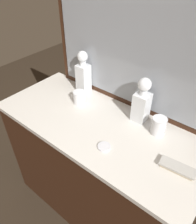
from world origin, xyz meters
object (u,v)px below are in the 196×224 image
(crystal_decanter_rear, at_px, (83,76))
(silver_brush_rear, at_px, (177,168))
(crystal_decanter_far_left, at_px, (142,104))
(porcelain_dish, at_px, (104,147))
(crystal_tumbler_left, at_px, (158,126))
(crystal_tumbler_far_right, at_px, (80,98))

(crystal_decanter_rear, xyz_separation_m, silver_brush_rear, (0.81, -0.24, -0.11))
(crystal_decanter_far_left, relative_size, porcelain_dish, 4.04)
(crystal_decanter_rear, distance_m, porcelain_dish, 0.59)
(crystal_tumbler_left, xyz_separation_m, silver_brush_rear, (0.19, -0.17, -0.03))
(crystal_decanter_rear, height_order, crystal_tumbler_left, crystal_decanter_rear)
(crystal_tumbler_far_right, relative_size, porcelain_dish, 1.21)
(crystal_tumbler_far_right, bearing_deg, crystal_decanter_rear, 121.08)
(crystal_decanter_far_left, distance_m, crystal_tumbler_left, 0.16)
(porcelain_dish, bearing_deg, crystal_decanter_rear, 142.49)
(crystal_tumbler_left, bearing_deg, silver_brush_rear, -42.34)
(crystal_decanter_rear, distance_m, crystal_tumbler_far_right, 0.17)
(crystal_decanter_rear, xyz_separation_m, porcelain_dish, (0.46, -0.35, -0.12))
(crystal_tumbler_left, bearing_deg, crystal_tumbler_far_right, -173.56)
(crystal_decanter_rear, height_order, crystal_tumbler_far_right, crystal_decanter_rear)
(crystal_decanter_rear, bearing_deg, crystal_tumbler_far_right, -58.92)
(crystal_tumbler_far_right, relative_size, crystal_tumbler_left, 0.83)
(crystal_decanter_far_left, xyz_separation_m, crystal_tumbler_far_right, (-0.40, -0.10, -0.08))
(crystal_decanter_far_left, bearing_deg, silver_brush_rear, -32.96)
(crystal_decanter_far_left, relative_size, crystal_tumbler_far_right, 3.34)
(crystal_decanter_rear, relative_size, crystal_tumbler_left, 2.92)
(crystal_tumbler_far_right, distance_m, porcelain_dish, 0.44)
(crystal_tumbler_far_right, xyz_separation_m, silver_brush_rear, (0.73, -0.11, -0.03))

